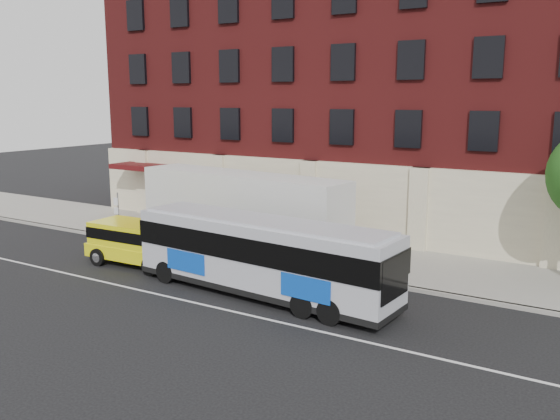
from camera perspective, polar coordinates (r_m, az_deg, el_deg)
The scene contains 9 objects.
ground at distance 22.56m, azimuth -11.71°, elevation -8.60°, with size 120.00×120.00×0.00m, color black.
sidewalk at distance 29.44m, azimuth 0.27°, elevation -3.59°, with size 60.00×6.00×0.15m, color gray.
kerb at distance 27.00m, azimuth -3.02°, elevation -4.95°, with size 60.00×0.25×0.15m, color gray.
lane_line at distance 22.90m, azimuth -10.86°, elevation -8.25°, with size 60.00×0.12×0.01m, color silver.
building at distance 35.54m, azimuth 6.99°, elevation 11.04°, with size 30.00×12.10×15.00m.
sign_pole at distance 32.23m, azimuth -15.49°, elevation -0.22°, with size 0.30×0.20×2.50m.
city_bus at distance 22.15m, azimuth -1.74°, elevation -4.27°, with size 11.04×3.17×2.98m.
yellow_suv at distance 27.21m, azimuth -13.96°, elevation -2.90°, with size 5.08×2.34×1.93m.
shipping_container at distance 28.71m, azimuth -3.80°, elevation -0.27°, with size 11.68×3.67×3.83m.
Camera 1 is at (14.67, -15.44, 7.44)m, focal length 37.67 mm.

